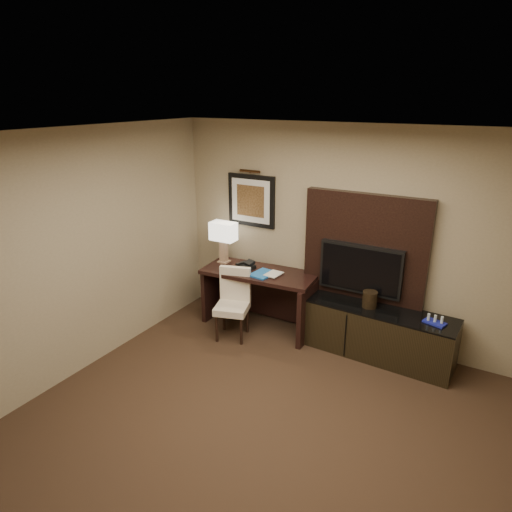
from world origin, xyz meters
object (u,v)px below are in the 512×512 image
Objects in this scene: credenza at (376,332)px; desk_phone at (247,265)px; ice_bucket at (370,299)px; desk_chair at (232,308)px; minibar_tray at (435,320)px; desk at (259,299)px; table_lamp at (224,241)px; tv at (360,269)px.

credenza is 1.86m from desk_phone.
desk_chair is at bearing -163.28° from ice_bucket.
minibar_tray reaches higher than credenza.
ice_bucket is (1.67, 0.04, -0.13)m from desk_phone.
desk is at bearing 16.98° from desk_phone.
table_lamp reaches higher than desk_chair.
tv is 5.12× the size of desk_phone.
credenza is (1.58, 0.05, -0.09)m from desk.
desk_phone is (-0.20, 0.01, 0.45)m from desk.
table_lamp is 2.64× the size of minibar_tray.
desk is 0.93m from table_lamp.
desk_phone is 1.68m from ice_bucket.
desk_chair reaches higher than desk.
desk is 0.49m from desk_phone.
ice_bucket is at bearing -178.09° from credenza.
ice_bucket is at bearing -0.32° from desk_chair.
desk_phone reaches higher than credenza.
ice_bucket is (1.62, 0.49, 0.30)m from desk_chair.
desk is 7.67× the size of desk_phone.
tv is 1.68m from desk_chair.
desk is 0.83× the size of credenza.
ice_bucket is at bearing 20.55° from desk_phone.
table_lamp is (-0.60, 0.06, 0.71)m from desk.
tv reaches higher than desk.
credenza is 2.94× the size of table_lamp.
credenza is at bearing -0.26° from table_lamp.
credenza is at bearing 175.80° from minibar_tray.
minibar_tray is at bearing 18.94° from desk_phone.
ice_bucket is at bearing 176.32° from minibar_tray.
minibar_tray is at bearing -11.36° from tv.
tv reaches higher than minibar_tray.
tv is 5.16× the size of ice_bucket.
table_lamp is at bearing -176.06° from tv.
credenza is at bearing -0.78° from ice_bucket.
tv is at bearing 26.02° from desk_phone.
desk is 1.50× the size of tv.
desk_chair is 4.31× the size of desk_phone.
desk_chair reaches higher than minibar_tray.
desk_phone is at bearing -178.48° from ice_bucket.
table_lamp reaches higher than minibar_tray.
minibar_tray is (0.93, -0.19, -0.36)m from tv.
desk is at bearing 53.30° from desk_chair.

